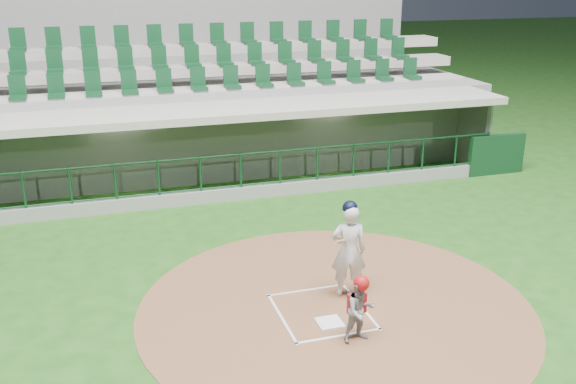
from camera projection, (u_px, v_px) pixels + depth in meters
name	position (u px, v px, depth m)	size (l,w,h in m)	color
ground	(316.00, 304.00, 11.80)	(120.00, 120.00, 0.00)	#1C4915
dirt_circle	(335.00, 307.00, 11.70)	(7.20, 7.20, 0.01)	brown
home_plate	(330.00, 322.00, 11.16)	(0.43, 0.43, 0.02)	white
batter_box_chalk	(322.00, 311.00, 11.52)	(1.55, 1.80, 0.01)	silver
dugout_structure	(225.00, 147.00, 18.53)	(16.40, 3.70, 3.00)	gray
seating_deck	(206.00, 110.00, 21.16)	(17.00, 6.72, 5.15)	gray
batter	(349.00, 249.00, 11.81)	(0.91, 0.93, 1.89)	silver
catcher	(360.00, 309.00, 10.46)	(0.58, 0.47, 1.18)	gray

